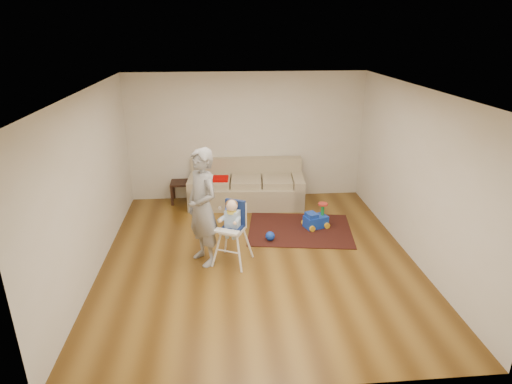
{
  "coord_description": "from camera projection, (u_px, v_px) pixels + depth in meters",
  "views": [
    {
      "loc": [
        -0.57,
        -6.13,
        3.54
      ],
      "look_at": [
        0.0,
        0.4,
        1.0
      ],
      "focal_mm": 30.0,
      "sensor_mm": 36.0,
      "label": 1
    }
  ],
  "objects": [
    {
      "name": "room_envelope",
      "position": [
        255.0,
        138.0,
        6.83
      ],
      "size": [
        5.04,
        5.52,
        2.72
      ],
      "color": "silver",
      "rests_on": "ground"
    },
    {
      "name": "high_chair",
      "position": [
        232.0,
        233.0,
        6.71
      ],
      "size": [
        0.66,
        0.66,
        1.08
      ],
      "rotation": [
        0.0,
        0.0,
        -0.43
      ],
      "color": "white",
      "rests_on": "ground"
    },
    {
      "name": "ground",
      "position": [
        258.0,
        257.0,
        7.02
      ],
      "size": [
        5.5,
        5.5,
        0.0
      ],
      "primitive_type": "plane",
      "color": "#553611",
      "rests_on": "ground"
    },
    {
      "name": "ride_on_toy",
      "position": [
        316.0,
        216.0,
        7.98
      ],
      "size": [
        0.49,
        0.42,
        0.46
      ],
      "primitive_type": null,
      "rotation": [
        0.0,
        0.0,
        0.33
      ],
      "color": "blue",
      "rests_on": "area_rug"
    },
    {
      "name": "side_table",
      "position": [
        182.0,
        192.0,
        9.19
      ],
      "size": [
        0.46,
        0.46,
        0.46
      ],
      "primitive_type": null,
      "color": "black",
      "rests_on": "ground"
    },
    {
      "name": "area_rug",
      "position": [
        300.0,
        230.0,
        7.96
      ],
      "size": [
        2.07,
        1.68,
        0.02
      ],
      "primitive_type": "cube",
      "rotation": [
        0.0,
        0.0,
        -0.15
      ],
      "color": "black",
      "rests_on": "ground"
    },
    {
      "name": "toy_ball",
      "position": [
        270.0,
        236.0,
        7.52
      ],
      "size": [
        0.17,
        0.17,
        0.17
      ],
      "primitive_type": "sphere",
      "color": "blue",
      "rests_on": "area_rug"
    },
    {
      "name": "adult",
      "position": [
        203.0,
        208.0,
        6.58
      ],
      "size": [
        0.74,
        0.82,
        1.88
      ],
      "primitive_type": "imported",
      "rotation": [
        0.0,
        0.0,
        -1.01
      ],
      "color": "gray",
      "rests_on": "ground"
    },
    {
      "name": "sofa",
      "position": [
        246.0,
        183.0,
        8.99
      ],
      "size": [
        2.45,
        1.15,
        0.92
      ],
      "rotation": [
        0.0,
        0.0,
        -0.08
      ],
      "color": "tan",
      "rests_on": "ground"
    }
  ]
}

